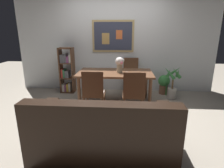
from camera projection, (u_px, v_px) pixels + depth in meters
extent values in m
plane|color=gray|center=(111.00, 113.00, 3.70)|extent=(12.00, 12.00, 0.00)
cube|color=silver|center=(115.00, 42.00, 4.84)|extent=(5.20, 0.10, 2.60)
cube|color=tan|center=(113.00, 36.00, 4.74)|extent=(1.07, 0.02, 0.80)
cube|color=#33384C|center=(113.00, 36.00, 4.73)|extent=(0.97, 0.01, 0.70)
cube|color=tan|center=(106.00, 39.00, 4.75)|extent=(0.19, 0.00, 0.28)
cube|color=#D86633|center=(119.00, 35.00, 4.70)|extent=(0.16, 0.00, 0.22)
cube|color=brown|center=(115.00, 73.00, 4.01)|extent=(1.61, 0.90, 0.04)
cylinder|color=brown|center=(79.00, 93.00, 3.81)|extent=(0.07, 0.07, 0.68)
cylinder|color=brown|center=(150.00, 95.00, 3.71)|extent=(0.07, 0.07, 0.68)
cylinder|color=brown|center=(86.00, 83.00, 4.52)|extent=(0.07, 0.07, 0.68)
cylinder|color=brown|center=(146.00, 85.00, 4.42)|extent=(0.07, 0.07, 0.68)
cube|color=brown|center=(133.00, 95.00, 3.43)|extent=(0.40, 0.40, 0.03)
cube|color=beige|center=(133.00, 94.00, 3.42)|extent=(0.36, 0.36, 0.03)
cylinder|color=brown|center=(124.00, 110.00, 3.34)|extent=(0.04, 0.04, 0.42)
cylinder|color=brown|center=(143.00, 110.00, 3.32)|extent=(0.04, 0.04, 0.42)
cylinder|color=brown|center=(124.00, 103.00, 3.67)|extent=(0.04, 0.04, 0.42)
cylinder|color=brown|center=(141.00, 103.00, 3.65)|extent=(0.04, 0.04, 0.42)
cube|color=brown|center=(134.00, 85.00, 3.19)|extent=(0.38, 0.04, 0.46)
cube|color=brown|center=(135.00, 74.00, 3.13)|extent=(0.38, 0.05, 0.06)
cube|color=brown|center=(95.00, 94.00, 3.49)|extent=(0.40, 0.40, 0.03)
cube|color=beige|center=(95.00, 93.00, 3.48)|extent=(0.36, 0.36, 0.03)
cylinder|color=brown|center=(84.00, 108.00, 3.40)|extent=(0.04, 0.04, 0.42)
cylinder|color=brown|center=(103.00, 109.00, 3.37)|extent=(0.04, 0.04, 0.42)
cylinder|color=brown|center=(88.00, 101.00, 3.72)|extent=(0.04, 0.04, 0.42)
cylinder|color=brown|center=(105.00, 102.00, 3.70)|extent=(0.04, 0.04, 0.42)
cube|color=brown|center=(93.00, 84.00, 3.24)|extent=(0.38, 0.04, 0.46)
cube|color=brown|center=(92.00, 73.00, 3.19)|extent=(0.38, 0.05, 0.06)
cube|color=brown|center=(131.00, 77.00, 4.72)|extent=(0.40, 0.40, 0.03)
cube|color=beige|center=(131.00, 76.00, 4.71)|extent=(0.36, 0.36, 0.03)
cylinder|color=brown|center=(137.00, 84.00, 4.94)|extent=(0.04, 0.04, 0.42)
cylinder|color=brown|center=(124.00, 84.00, 4.96)|extent=(0.04, 0.04, 0.42)
cylinder|color=brown|center=(137.00, 88.00, 4.61)|extent=(0.04, 0.04, 0.42)
cylinder|color=brown|center=(124.00, 87.00, 4.63)|extent=(0.04, 0.04, 0.42)
cube|color=brown|center=(131.00, 67.00, 4.82)|extent=(0.38, 0.04, 0.46)
cube|color=brown|center=(131.00, 59.00, 4.77)|extent=(0.38, 0.05, 0.06)
cube|color=black|center=(104.00, 139.00, 2.46)|extent=(1.80, 0.84, 0.40)
cube|color=black|center=(100.00, 122.00, 2.04)|extent=(1.80, 0.20, 0.44)
cube|color=black|center=(43.00, 116.00, 2.43)|extent=(0.18, 0.80, 0.22)
cube|color=black|center=(168.00, 120.00, 2.32)|extent=(0.18, 0.80, 0.22)
cube|color=#8C6B4C|center=(65.00, 120.00, 2.22)|extent=(0.32, 0.16, 0.33)
cube|color=maroon|center=(102.00, 121.00, 2.19)|extent=(0.32, 0.16, 0.33)
cube|color=#8C6B4C|center=(140.00, 122.00, 2.16)|extent=(0.32, 0.16, 0.33)
cube|color=brown|center=(61.00, 70.00, 4.83)|extent=(0.03, 0.28, 1.18)
cube|color=brown|center=(73.00, 70.00, 4.80)|extent=(0.03, 0.28, 1.18)
cube|color=brown|center=(69.00, 91.00, 4.98)|extent=(0.36, 0.28, 0.03)
cube|color=brown|center=(66.00, 48.00, 4.65)|extent=(0.36, 0.28, 0.03)
cube|color=brown|center=(68.00, 78.00, 4.87)|extent=(0.30, 0.28, 0.02)
cube|color=brown|center=(67.00, 63.00, 4.76)|extent=(0.30, 0.28, 0.02)
cube|color=beige|center=(64.00, 87.00, 4.95)|extent=(0.06, 0.22, 0.20)
cube|color=#7F3F72|center=(66.00, 87.00, 4.95)|extent=(0.04, 0.22, 0.18)
cube|color=gold|center=(68.00, 87.00, 4.94)|extent=(0.05, 0.22, 0.20)
cube|color=beige|center=(70.00, 87.00, 4.94)|extent=(0.04, 0.22, 0.23)
cube|color=#B2332D|center=(63.00, 73.00, 4.84)|extent=(0.04, 0.22, 0.22)
cube|color=#337247|center=(65.00, 73.00, 4.84)|extent=(0.04, 0.22, 0.22)
cube|color=#595960|center=(67.00, 74.00, 4.84)|extent=(0.04, 0.22, 0.19)
cube|color=#595960|center=(68.00, 74.00, 4.84)|extent=(0.05, 0.22, 0.18)
cube|color=#595960|center=(62.00, 59.00, 4.74)|extent=(0.06, 0.22, 0.20)
cube|color=#595960|center=(64.00, 59.00, 4.73)|extent=(0.05, 0.22, 0.19)
cube|color=#595960|center=(66.00, 58.00, 4.72)|extent=(0.04, 0.22, 0.23)
cube|color=#7F3F72|center=(68.00, 59.00, 4.73)|extent=(0.06, 0.22, 0.16)
cube|color=beige|center=(71.00, 59.00, 4.72)|extent=(0.06, 0.22, 0.21)
cylinder|color=brown|center=(163.00, 89.00, 4.80)|extent=(0.22, 0.22, 0.23)
cylinder|color=#332319|center=(164.00, 86.00, 4.77)|extent=(0.20, 0.20, 0.02)
sphere|color=#387F3D|center=(164.00, 81.00, 4.73)|extent=(0.30, 0.30, 0.30)
cylinder|color=#387F3D|center=(166.00, 91.00, 4.68)|extent=(0.03, 0.03, 0.29)
cylinder|color=#387F3D|center=(167.00, 88.00, 4.86)|extent=(0.03, 0.03, 0.30)
cylinder|color=#B2ADA3|center=(172.00, 93.00, 4.46)|extent=(0.21, 0.21, 0.25)
cylinder|color=#332319|center=(172.00, 89.00, 4.43)|extent=(0.19, 0.19, 0.02)
cylinder|color=brown|center=(173.00, 83.00, 4.38)|extent=(0.04, 0.04, 0.30)
cone|color=#387F3D|center=(178.00, 73.00, 4.30)|extent=(0.11, 0.23, 0.24)
cone|color=#387F3D|center=(175.00, 71.00, 4.43)|extent=(0.30, 0.19, 0.27)
cone|color=#387F3D|center=(169.00, 73.00, 4.38)|extent=(0.19, 0.24, 0.21)
cone|color=#387F3D|center=(170.00, 73.00, 4.22)|extent=(0.27, 0.29, 0.27)
cone|color=#387F3D|center=(177.00, 73.00, 4.20)|extent=(0.27, 0.15, 0.28)
cylinder|color=tan|center=(119.00, 68.00, 3.94)|extent=(0.12, 0.12, 0.18)
sphere|color=silver|center=(120.00, 61.00, 3.90)|extent=(0.18, 0.18, 0.18)
sphere|color=#EACC4C|center=(118.00, 61.00, 3.96)|extent=(0.08, 0.08, 0.08)
sphere|color=pink|center=(121.00, 63.00, 3.85)|extent=(0.07, 0.07, 0.07)
sphere|color=silver|center=(123.00, 60.00, 3.91)|extent=(0.07, 0.07, 0.07)
cube|color=black|center=(127.00, 73.00, 3.89)|extent=(0.07, 0.16, 0.02)
cube|color=gray|center=(127.00, 72.00, 3.88)|extent=(0.05, 0.10, 0.00)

